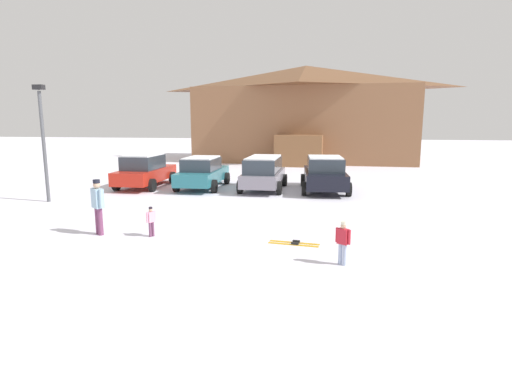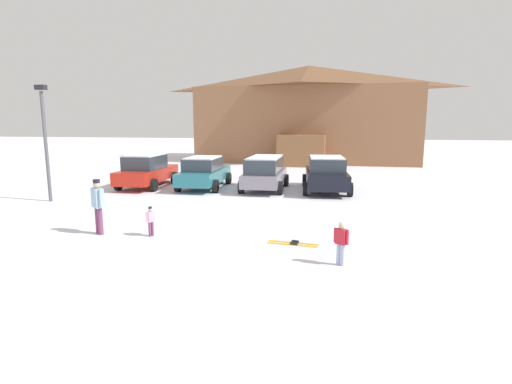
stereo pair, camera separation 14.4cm
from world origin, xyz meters
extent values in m
plane|color=white|center=(0.00, 0.00, 0.00)|extent=(160.00, 160.00, 0.00)
cube|color=#8A5D3E|center=(1.61, 31.79, 3.12)|extent=(18.29, 9.54, 6.24)
pyramid|color=brown|center=(1.61, 31.79, 7.25)|extent=(18.90, 10.15, 2.03)
cube|color=brown|center=(1.52, 26.27, 1.20)|extent=(3.63, 1.86, 2.40)
cube|color=red|center=(-5.59, 14.69, 0.64)|extent=(1.88, 4.57, 0.65)
cube|color=#2D3842|center=(-5.59, 14.47, 1.31)|extent=(1.60, 2.40, 0.69)
cube|color=white|center=(-5.59, 14.47, 1.68)|extent=(1.50, 2.28, 0.06)
cylinder|color=black|center=(-6.58, 16.06, 0.32)|extent=(0.24, 0.65, 0.64)
cylinder|color=black|center=(-4.70, 16.12, 0.32)|extent=(0.24, 0.65, 0.64)
cylinder|color=black|center=(-6.49, 13.26, 0.32)|extent=(0.24, 0.65, 0.64)
cylinder|color=black|center=(-4.61, 13.32, 0.32)|extent=(0.24, 0.65, 0.64)
cube|color=#27707C|center=(-2.53, 14.92, 0.63)|extent=(1.91, 4.61, 0.62)
cube|color=#2D3842|center=(-2.52, 14.69, 1.25)|extent=(1.62, 2.42, 0.61)
cube|color=white|center=(-2.52, 14.69, 1.58)|extent=(1.51, 2.30, 0.06)
cylinder|color=black|center=(-3.53, 16.30, 0.32)|extent=(0.24, 0.65, 0.64)
cylinder|color=black|center=(-1.64, 16.36, 0.32)|extent=(0.24, 0.65, 0.64)
cylinder|color=black|center=(-3.43, 13.48, 0.32)|extent=(0.24, 0.65, 0.64)
cylinder|color=black|center=(-1.54, 13.55, 0.32)|extent=(0.24, 0.65, 0.64)
cube|color=gray|center=(0.65, 14.89, 0.62)|extent=(1.78, 4.31, 0.60)
cube|color=#2D3842|center=(0.65, 14.80, 1.26)|extent=(1.56, 3.28, 0.69)
cube|color=white|center=(0.65, 14.80, 1.64)|extent=(1.46, 3.12, 0.06)
cylinder|color=black|center=(-0.30, 16.21, 0.32)|extent=(0.23, 0.64, 0.64)
cylinder|color=black|center=(1.57, 16.23, 0.32)|extent=(0.23, 0.64, 0.64)
cylinder|color=black|center=(-0.26, 13.55, 0.32)|extent=(0.23, 0.64, 0.64)
cylinder|color=black|center=(1.60, 13.57, 0.32)|extent=(0.23, 0.64, 0.64)
cube|color=black|center=(3.65, 15.12, 0.67)|extent=(2.28, 4.80, 0.69)
cube|color=#2D3842|center=(3.67, 14.89, 1.33)|extent=(1.87, 2.56, 0.64)
cube|color=white|center=(3.67, 14.89, 1.68)|extent=(1.74, 2.43, 0.06)
cylinder|color=black|center=(2.52, 16.47, 0.32)|extent=(0.27, 0.66, 0.64)
cylinder|color=black|center=(4.54, 16.64, 0.32)|extent=(0.27, 0.66, 0.64)
cylinder|color=black|center=(2.76, 13.59, 0.32)|extent=(0.27, 0.66, 0.64)
cylinder|color=black|center=(4.79, 13.76, 0.32)|extent=(0.27, 0.66, 0.64)
cylinder|color=#6C3C5B|center=(-1.26, 5.93, 0.22)|extent=(0.08, 0.08, 0.44)
cylinder|color=#6C3C5B|center=(-1.22, 6.02, 0.22)|extent=(0.08, 0.08, 0.44)
cube|color=pink|center=(-1.24, 5.97, 0.59)|extent=(0.21, 0.25, 0.31)
cylinder|color=pink|center=(-1.30, 5.85, 0.60)|extent=(0.06, 0.06, 0.29)
cylinder|color=pink|center=(-1.17, 6.09, 0.60)|extent=(0.06, 0.06, 0.29)
sphere|color=tan|center=(-1.24, 5.97, 0.81)|extent=(0.11, 0.11, 0.11)
cylinder|color=black|center=(-1.24, 5.97, 0.87)|extent=(0.11, 0.11, 0.05)
cylinder|color=#733A5D|center=(-2.95, 5.95, 0.41)|extent=(0.15, 0.15, 0.82)
cylinder|color=#733A5D|center=(-2.80, 5.85, 0.41)|extent=(0.15, 0.15, 0.82)
cube|color=#96BAD2|center=(-2.88, 5.90, 1.11)|extent=(0.46, 0.43, 0.58)
cylinder|color=#96BAD2|center=(-3.08, 6.05, 1.12)|extent=(0.11, 0.11, 0.55)
cylinder|color=#96BAD2|center=(-2.67, 5.75, 1.12)|extent=(0.11, 0.11, 0.55)
sphere|color=tan|center=(-2.88, 5.90, 1.50)|extent=(0.21, 0.21, 0.21)
cylinder|color=black|center=(-2.88, 5.90, 1.62)|extent=(0.20, 0.20, 0.10)
cylinder|color=#9FAFCF|center=(4.29, 4.52, 0.26)|extent=(0.09, 0.09, 0.51)
cylinder|color=#9FAFCF|center=(4.19, 4.58, 0.26)|extent=(0.09, 0.09, 0.51)
cube|color=red|center=(4.24, 4.55, 0.70)|extent=(0.29, 0.26, 0.36)
cylinder|color=red|center=(4.38, 4.47, 0.71)|extent=(0.07, 0.07, 0.35)
cylinder|color=red|center=(4.10, 4.63, 0.71)|extent=(0.07, 0.07, 0.35)
sphere|color=tan|center=(4.24, 4.55, 0.94)|extent=(0.13, 0.13, 0.13)
cylinder|color=beige|center=(4.24, 4.55, 1.02)|extent=(0.13, 0.13, 0.06)
cube|color=gold|center=(2.96, 5.89, 0.01)|extent=(1.41, 0.24, 0.02)
cube|color=black|center=(3.01, 5.89, 0.05)|extent=(0.21, 0.10, 0.06)
cube|color=gold|center=(2.98, 6.09, 0.01)|extent=(1.41, 0.24, 0.02)
cube|color=black|center=(3.03, 6.08, 0.05)|extent=(0.21, 0.10, 0.06)
cylinder|color=#515459|center=(-7.88, 10.16, 2.30)|extent=(0.14, 0.14, 4.60)
cube|color=#232326|center=(-7.88, 10.16, 4.75)|extent=(0.44, 0.24, 0.20)
camera|label=1|loc=(3.86, -4.69, 3.32)|focal=28.00mm
camera|label=2|loc=(4.01, -4.66, 3.32)|focal=28.00mm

